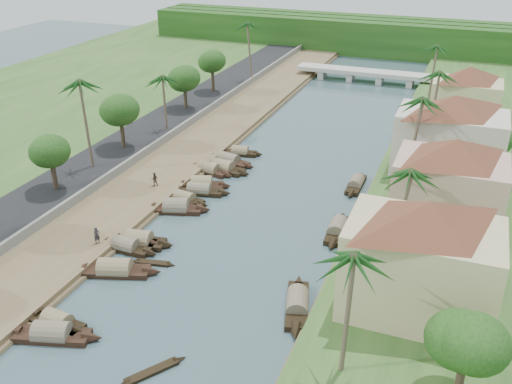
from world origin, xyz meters
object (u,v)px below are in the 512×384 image
(sampan_1, at_px, (57,323))
(person_near, at_px, (97,235))
(bridge, at_px, (366,73))
(building_near, at_px, (421,257))
(sampan_0, at_px, (52,334))

(sampan_1, xyz_separation_m, person_near, (-3.99, 11.46, 1.28))
(bridge, relative_size, person_near, 15.66)
(building_near, relative_size, sampan_0, 1.70)
(building_near, distance_m, person_near, 31.92)
(bridge, height_order, sampan_1, bridge)
(building_near, relative_size, sampan_1, 2.12)
(sampan_0, xyz_separation_m, person_near, (-4.56, 12.83, 1.28))
(building_near, bearing_deg, sampan_0, -154.53)
(bridge, xyz_separation_m, sampan_1, (-8.59, -85.49, -1.31))
(bridge, relative_size, sampan_1, 4.01)
(bridge, height_order, person_near, person_near)
(building_near, distance_m, sampan_0, 30.51)
(sampan_0, relative_size, sampan_1, 1.25)
(sampan_0, xyz_separation_m, sampan_1, (-0.58, 1.37, -0.00))
(bridge, bearing_deg, sampan_1, -95.74)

